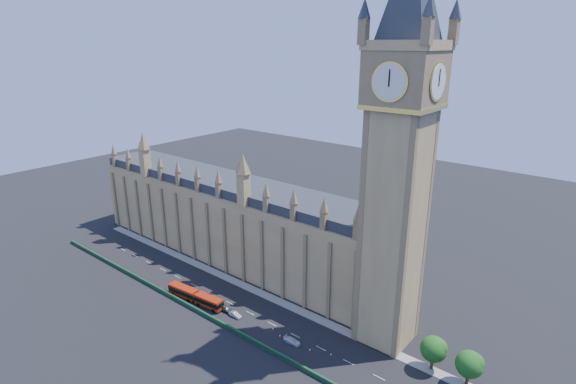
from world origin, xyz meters
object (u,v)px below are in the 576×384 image
Objects in this scene: car_grey at (226,308)px; car_silver at (235,315)px; car_white at (292,341)px; red_bus at (195,296)px.

car_silver is at bearing -95.91° from car_grey.
car_grey is 1.24× the size of car_silver.
car_white is at bearing -90.47° from car_grey.
car_grey is (10.36, 2.22, -0.93)m from red_bus.
red_bus is 14.54m from car_silver.
car_silver is at bearing 2.25° from red_bus.
car_white is (23.24, 0.64, -0.15)m from car_grey.
red_bus is 33.74m from car_white.
red_bus reaches higher than car_silver.
red_bus is 4.10× the size of car_grey.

